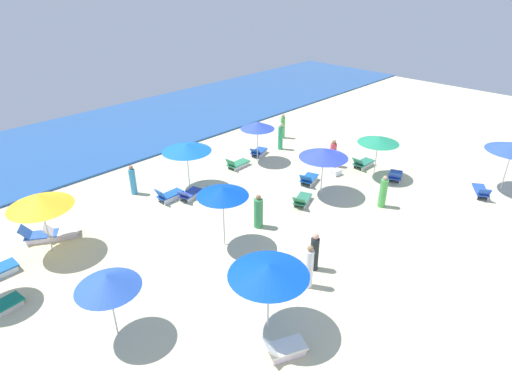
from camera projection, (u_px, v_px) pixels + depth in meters
The scene contains 31 objects.
ground_plane at pixel (492, 337), 12.94m from camera, with size 60.00×60.00×0.00m, color beige.
ocean at pixel (95, 137), 27.96m from camera, with size 60.00×10.90×0.12m, color #265497.
umbrella_0 at pixel (269, 270), 12.23m from camera, with size 2.39×2.39×2.44m.
lounge_chair_0_0 at pixel (283, 348), 12.25m from camera, with size 1.43×1.10×0.67m.
lounge_chair_1_0 at pixel (481, 191), 20.83m from camera, with size 1.55×1.21×0.68m.
umbrella_2 at pixel (257, 125), 23.69m from camera, with size 1.92×1.92×2.36m.
lounge_chair_2_0 at pixel (237, 164), 23.77m from camera, with size 1.43×0.65×0.65m.
lounge_chair_2_1 at pixel (258, 151), 25.30m from camera, with size 1.41×0.97×0.60m.
umbrella_3 at pixel (223, 192), 16.18m from camera, with size 2.01×2.01×2.57m.
umbrella_4 at pixel (107, 281), 12.11m from camera, with size 1.89×1.89×2.28m.
umbrella_5 at pixel (324, 153), 20.10m from camera, with size 2.34×2.34×2.39m.
lounge_chair_5_0 at pixel (302, 200), 20.11m from camera, with size 1.55×1.07×0.65m.
lounge_chair_5_1 at pixel (309, 179), 22.00m from camera, with size 1.44×0.97×0.69m.
umbrella_6 at pixel (186, 148), 20.66m from camera, with size 2.41×2.41×2.37m.
lounge_chair_6_0 at pixel (189, 194), 20.59m from camera, with size 1.43×0.88×0.63m.
lounge_chair_6_1 at pixel (169, 195), 20.40m from camera, with size 1.36×0.61×0.76m.
umbrella_7 at pixel (379, 140), 21.85m from camera, with size 2.12×2.12×2.30m.
lounge_chair_7_0 at pixel (395, 175), 22.40m from camera, with size 1.54×1.10×0.68m.
lounge_chair_7_1 at pixel (363, 163), 23.77m from camera, with size 1.47×0.67×0.71m.
umbrella_8 at pixel (39, 201), 15.83m from camera, with size 2.39×2.39×2.52m.
lounge_chair_8_0 at pixel (60, 232), 17.61m from camera, with size 1.45×1.16×0.67m.
lounge_chair_8_1 at pixel (39, 235), 17.40m from camera, with size 1.52×1.29×0.71m.
beachgoer_0 at pixel (383, 192), 19.67m from camera, with size 0.37×0.37×1.58m.
beachgoer_1 at pixel (258, 212), 18.14m from camera, with size 0.55×0.55×1.54m.
beachgoer_2 at pixel (283, 126), 27.66m from camera, with size 0.43×0.43×1.62m.
beachgoer_3 at pixel (314, 253), 15.55m from camera, with size 0.43×0.43×1.54m.
beachgoer_4 at pixel (133, 181), 20.81m from camera, with size 0.44×0.44×1.51m.
beachgoer_5 at pixel (309, 267), 14.65m from camera, with size 0.31×0.31×1.71m.
beachgoer_6 at pixel (333, 154), 23.69m from camera, with size 0.48×0.48×1.57m.
beachgoer_7 at pixel (280, 137), 25.91m from camera, with size 0.41×0.41×1.65m.
cooler_box_1 at pixel (337, 172), 22.96m from camera, with size 0.51×0.36×0.30m, color white.
Camera 1 is at (-11.72, -1.36, 9.93)m, focal length 30.05 mm.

